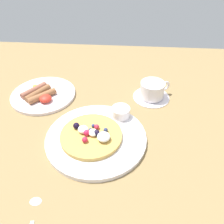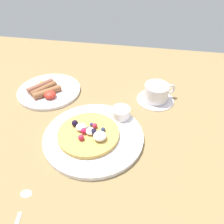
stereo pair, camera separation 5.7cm
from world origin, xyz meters
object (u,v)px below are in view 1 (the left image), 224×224
pancake_plate (96,138)px  coffee_cup (153,89)px  coffee_saucer (151,97)px  teaspoon (33,215)px  syrup_ramekin (121,112)px  breakfast_plate (44,95)px

pancake_plate → coffee_cup: 29.22cm
coffee_saucer → teaspoon: bearing=-121.3°
syrup_ramekin → teaspoon: bearing=-117.6°
pancake_plate → breakfast_plate: pancake_plate is taller
coffee_cup → breakfast_plate: bearing=-176.9°
coffee_cup → teaspoon: size_ratio=0.76×
pancake_plate → breakfast_plate: bearing=137.6°
breakfast_plate → coffee_saucer: bearing=3.0°
breakfast_plate → coffee_saucer: (40.43, 2.13, -0.23)cm
pancake_plate → syrup_ramekin: syrup_ramekin is taller
breakfast_plate → coffee_saucer: breakfast_plate is taller
teaspoon → coffee_cup: bearing=58.6°
breakfast_plate → coffee_cup: 40.74cm
coffee_saucer → coffee_cup: 3.30cm
pancake_plate → breakfast_plate: 30.85cm
pancake_plate → syrup_ramekin: size_ratio=5.03×
breakfast_plate → syrup_ramekin: bearing=-20.3°
teaspoon → pancake_plate: bearing=65.6°
teaspoon → coffee_saucer: bearing=58.7°
syrup_ramekin → breakfast_plate: bearing=159.7°
coffee_cup → coffee_saucer: bearing=-153.2°
syrup_ramekin → coffee_saucer: syrup_ramekin is taller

